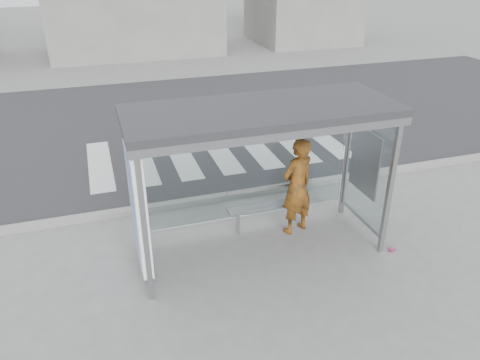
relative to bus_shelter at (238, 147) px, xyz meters
name	(u,v)px	position (x,y,z in m)	size (l,w,h in m)	color
ground	(259,249)	(0.37, -0.06, -1.98)	(80.00, 80.00, 0.00)	slate
road	(180,121)	(0.37, 6.94, -1.98)	(30.00, 10.00, 0.01)	#2B2B2E
curb	(228,196)	(0.37, 1.89, -1.92)	(30.00, 0.18, 0.12)	gray
crosswalk	(218,150)	(0.87, 4.44, -1.98)	(6.55, 3.00, 0.00)	silver
bus_shelter	(238,147)	(0.00, 0.00, 0.00)	(4.25, 1.65, 2.62)	gray
person	(297,187)	(1.21, 0.31, -1.06)	(0.68, 0.44, 1.86)	#F15116
bench	(271,204)	(0.81, 0.52, -1.47)	(1.67, 0.21, 0.86)	gray
soda_can	(392,250)	(2.57, -0.83, -1.95)	(0.06, 0.06, 0.12)	#DB407E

